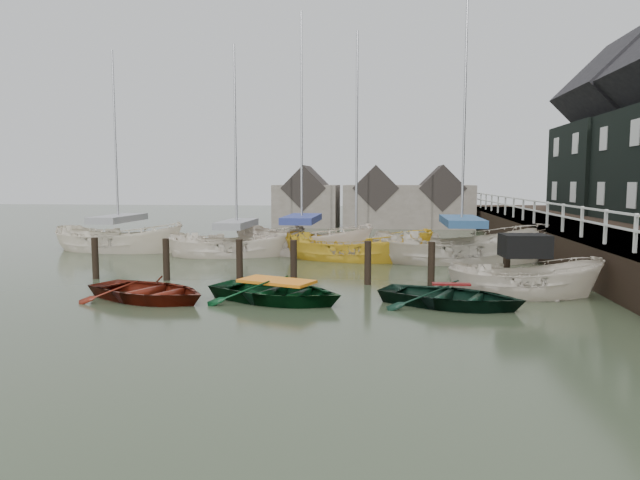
# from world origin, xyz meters

# --- Properties ---
(ground) EXTENTS (120.00, 120.00, 0.00)m
(ground) POSITION_xyz_m (0.00, 0.00, 0.00)
(ground) COLOR #2A3421
(ground) RESTS_ON ground
(pier) EXTENTS (3.04, 32.00, 2.70)m
(pier) POSITION_xyz_m (9.48, 10.00, 0.71)
(pier) COLOR black
(pier) RESTS_ON ground
(mooring_pilings) EXTENTS (13.72, 0.22, 1.80)m
(mooring_pilings) POSITION_xyz_m (-1.11, 3.00, 0.50)
(mooring_pilings) COLOR black
(mooring_pilings) RESTS_ON ground
(far_sheds) EXTENTS (14.00, 4.08, 4.39)m
(far_sheds) POSITION_xyz_m (0.83, 26.00, 1.86)
(far_sheds) COLOR #665B51
(far_sheds) RESTS_ON ground
(rowboat_red) EXTENTS (4.55, 3.97, 0.79)m
(rowboat_red) POSITION_xyz_m (-4.77, -0.12, 0.00)
(rowboat_red) COLOR #57170C
(rowboat_red) RESTS_ON ground
(rowboat_green) EXTENTS (4.68, 4.04, 0.81)m
(rowboat_green) POSITION_xyz_m (-1.20, 0.13, 0.00)
(rowboat_green) COLOR black
(rowboat_green) RESTS_ON ground
(rowboat_dkgreen) EXTENTS (4.55, 3.95, 0.79)m
(rowboat_dkgreen) POSITION_xyz_m (3.51, 0.10, 0.00)
(rowboat_dkgreen) COLOR black
(rowboat_dkgreen) RESTS_ON ground
(motorboat) EXTENTS (4.53, 2.00, 2.63)m
(motorboat) POSITION_xyz_m (5.74, 1.57, 0.09)
(motorboat) COLOR beige
(motorboat) RESTS_ON ground
(sailboat_a) EXTENTS (6.44, 3.70, 10.31)m
(sailboat_a) POSITION_xyz_m (-4.80, 9.40, 0.06)
(sailboat_a) COLOR beige
(sailboat_a) RESTS_ON ground
(sailboat_b) EXTENTS (7.43, 5.00, 11.99)m
(sailboat_b) POSITION_xyz_m (-2.02, 10.27, 0.06)
(sailboat_b) COLOR beige
(sailboat_b) RESTS_ON ground
(sailboat_c) EXTENTS (6.78, 3.67, 10.59)m
(sailboat_c) POSITION_xyz_m (0.51, 8.75, 0.01)
(sailboat_c) COLOR gold
(sailboat_c) RESTS_ON ground
(sailboat_d) EXTENTS (7.56, 3.48, 12.73)m
(sailboat_d) POSITION_xyz_m (4.82, 8.56, 0.06)
(sailboat_d) COLOR beige
(sailboat_d) RESTS_ON ground
(sailboat_e) EXTENTS (7.00, 3.51, 10.55)m
(sailboat_e) POSITION_xyz_m (-10.78, 10.38, 0.06)
(sailboat_e) COLOR silver
(sailboat_e) RESTS_ON ground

